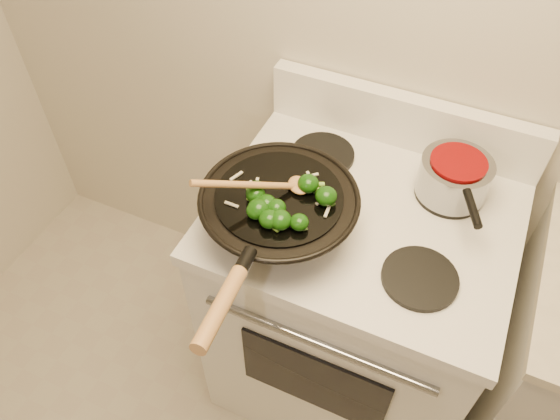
% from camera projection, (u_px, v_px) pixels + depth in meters
% --- Properties ---
extents(stove, '(0.78, 0.67, 1.08)m').
position_uv_depth(stove, '(350.00, 303.00, 1.75)').
color(stove, white).
rests_on(stove, ground).
extents(wok, '(0.38, 0.64, 0.19)m').
position_uv_depth(wok, '(278.00, 212.00, 1.31)').
color(wok, black).
rests_on(wok, stove).
extents(stirfry, '(0.26, 0.22, 0.04)m').
position_uv_depth(stirfry, '(279.00, 204.00, 1.23)').
color(stirfry, '#113B09').
rests_on(stirfry, wok).
extents(wooden_spoon, '(0.22, 0.23, 0.12)m').
position_uv_depth(wooden_spoon, '(269.00, 185.00, 1.24)').
color(wooden_spoon, '#B17D46').
rests_on(wooden_spoon, wok).
extents(saucepan, '(0.19, 0.28, 0.11)m').
position_uv_depth(saucepan, '(454.00, 177.00, 1.40)').
color(saucepan, gray).
rests_on(saucepan, stove).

